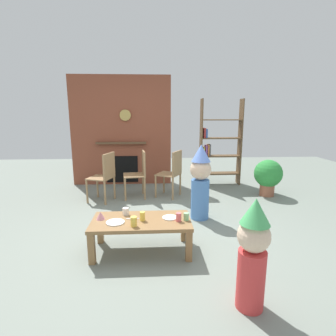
{
  "coord_description": "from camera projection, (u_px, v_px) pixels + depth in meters",
  "views": [
    {
      "loc": [
        -0.06,
        -3.38,
        1.6
      ],
      "look_at": [
        0.15,
        0.4,
        0.8
      ],
      "focal_mm": 28.19,
      "sensor_mm": 36.0,
      "label": 1
    }
  ],
  "objects": [
    {
      "name": "ground_plane",
      "position": [
        159.0,
        231.0,
        3.63
      ],
      "size": [
        12.0,
        12.0,
        0.0
      ],
      "primitive_type": "plane",
      "color": "gray"
    },
    {
      "name": "brick_fireplace_feature",
      "position": [
        121.0,
        131.0,
        5.89
      ],
      "size": [
        2.2,
        0.28,
        2.4
      ],
      "color": "brown",
      "rests_on": "ground_plane"
    },
    {
      "name": "bookshelf",
      "position": [
        217.0,
        146.0,
        5.88
      ],
      "size": [
        0.9,
        0.28,
        1.9
      ],
      "color": "brown",
      "rests_on": "ground_plane"
    },
    {
      "name": "coffee_table",
      "position": [
        141.0,
        225.0,
        3.05
      ],
      "size": [
        1.14,
        0.57,
        0.39
      ],
      "color": "olive",
      "rests_on": "ground_plane"
    },
    {
      "name": "paper_cup_near_left",
      "position": [
        142.0,
        216.0,
        3.0
      ],
      "size": [
        0.06,
        0.06,
        0.1
      ],
      "primitive_type": "cylinder",
      "color": "#F2CC4C",
      "rests_on": "coffee_table"
    },
    {
      "name": "paper_cup_near_right",
      "position": [
        186.0,
        217.0,
        3.01
      ],
      "size": [
        0.06,
        0.06,
        0.09
      ],
      "primitive_type": "cylinder",
      "color": "#8CD18C",
      "rests_on": "coffee_table"
    },
    {
      "name": "paper_cup_center",
      "position": [
        134.0,
        222.0,
        2.85
      ],
      "size": [
        0.07,
        0.07,
        0.11
      ],
      "primitive_type": "cylinder",
      "color": "#F2CC4C",
      "rests_on": "coffee_table"
    },
    {
      "name": "paper_cup_far_left",
      "position": [
        126.0,
        211.0,
        3.17
      ],
      "size": [
        0.08,
        0.08,
        0.09
      ],
      "primitive_type": "cylinder",
      "color": "silver",
      "rests_on": "coffee_table"
    },
    {
      "name": "paper_cup_far_right",
      "position": [
        179.0,
        217.0,
        2.98
      ],
      "size": [
        0.06,
        0.06,
        0.1
      ],
      "primitive_type": "cylinder",
      "color": "#E5666B",
      "rests_on": "coffee_table"
    },
    {
      "name": "paper_plate_front",
      "position": [
        170.0,
        218.0,
        3.08
      ],
      "size": [
        0.18,
        0.18,
        0.01
      ],
      "primitive_type": "cylinder",
      "color": "white",
      "rests_on": "coffee_table"
    },
    {
      "name": "paper_plate_rear",
      "position": [
        115.0,
        222.0,
        2.95
      ],
      "size": [
        0.21,
        0.21,
        0.01
      ],
      "primitive_type": "cylinder",
      "color": "white",
      "rests_on": "coffee_table"
    },
    {
      "name": "birthday_cake_slice",
      "position": [
        101.0,
        216.0,
        3.04
      ],
      "size": [
        0.1,
        0.1,
        0.09
      ],
      "primitive_type": "cone",
      "color": "pink",
      "rests_on": "coffee_table"
    },
    {
      "name": "table_fork",
      "position": [
        133.0,
        219.0,
        3.06
      ],
      "size": [
        0.15,
        0.02,
        0.01
      ],
      "primitive_type": "cube",
      "rotation": [
        0.0,
        0.0,
        3.12
      ],
      "color": "silver",
      "rests_on": "coffee_table"
    },
    {
      "name": "child_with_cone_hat",
      "position": [
        253.0,
        252.0,
        2.12
      ],
      "size": [
        0.26,
        0.26,
        0.95
      ],
      "rotation": [
        0.0,
        0.0,
        2.34
      ],
      "color": "#D13838",
      "rests_on": "ground_plane"
    },
    {
      "name": "child_in_pink",
      "position": [
        200.0,
        180.0,
        3.97
      ],
      "size": [
        0.32,
        0.32,
        1.14
      ],
      "rotation": [
        0.0,
        0.0,
        -2.3
      ],
      "color": "#4C7FC6",
      "rests_on": "ground_plane"
    },
    {
      "name": "dining_chair_left",
      "position": [
        105.0,
        174.0,
        4.76
      ],
      "size": [
        0.51,
        0.51,
        0.9
      ],
      "rotation": [
        0.0,
        0.0,
        2.81
      ],
      "color": "#9E7A51",
      "rests_on": "ground_plane"
    },
    {
      "name": "dining_chair_middle",
      "position": [
        139.0,
        171.0,
        5.01
      ],
      "size": [
        0.45,
        0.45,
        0.9
      ],
      "rotation": [
        0.0,
        0.0,
        3.27
      ],
      "color": "#9E7A51",
      "rests_on": "ground_plane"
    },
    {
      "name": "dining_chair_right",
      "position": [
        173.0,
        171.0,
        5.03
      ],
      "size": [
        0.54,
        0.54,
        0.9
      ],
      "rotation": [
        0.0,
        0.0,
        2.64
      ],
      "color": "#9E7A51",
      "rests_on": "ground_plane"
    },
    {
      "name": "potted_plant_tall",
      "position": [
        268.0,
        175.0,
        5.13
      ],
      "size": [
        0.54,
        0.54,
        0.71
      ],
      "color": "#9E5B42",
      "rests_on": "ground_plane"
    }
  ]
}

